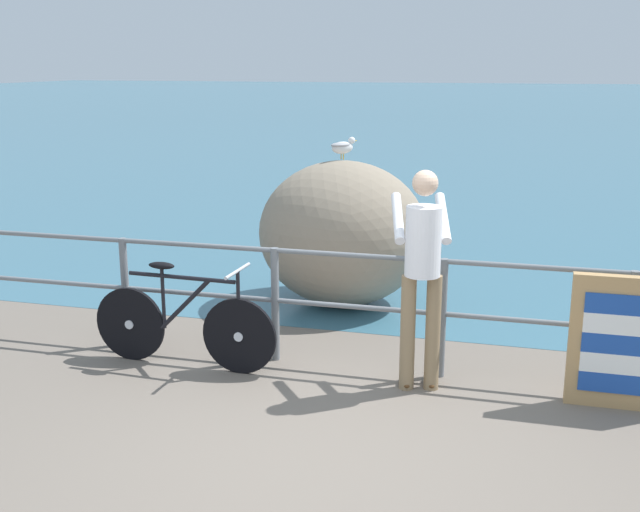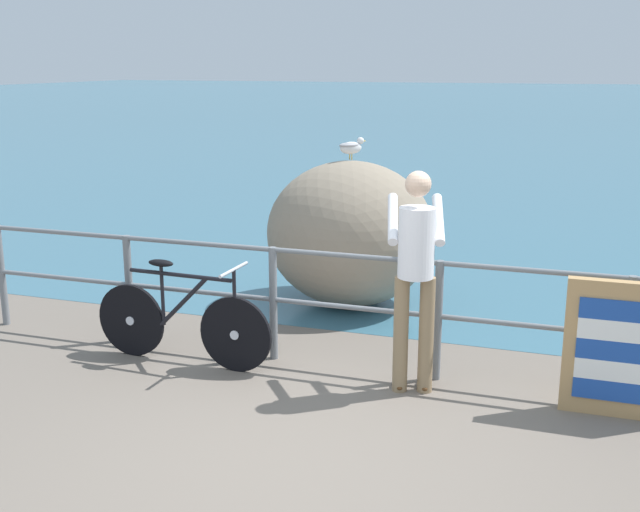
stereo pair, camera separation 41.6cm
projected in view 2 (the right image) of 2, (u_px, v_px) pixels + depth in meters
ground_plane at (521, 150)px, 23.59m from camera, size 120.00×120.00×0.10m
sea_surface at (556, 103)px, 48.87m from camera, size 120.00×90.00×0.01m
promenade_railing at (353, 298)px, 6.55m from camera, size 7.34×0.07×1.02m
bicycle at (182, 321)px, 6.73m from camera, size 1.70×0.48×0.92m
person_at_railing at (415, 271)px, 6.03m from camera, size 0.55×0.68×1.78m
folded_deckchair_stack at (623, 350)px, 5.69m from camera, size 0.84×0.10×1.04m
breakwater_boulder_main at (350, 234)px, 8.31m from camera, size 1.81×1.63×1.56m
seagull at (351, 147)px, 8.18m from camera, size 0.28×0.30×0.23m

